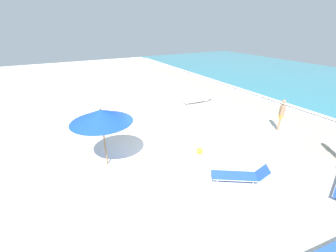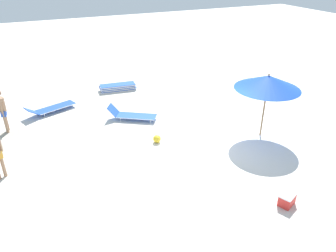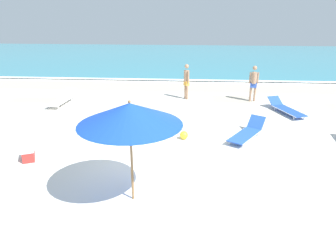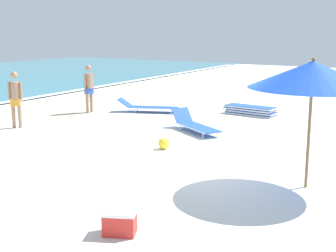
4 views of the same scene
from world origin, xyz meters
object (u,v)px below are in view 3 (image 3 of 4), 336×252
cooler_box (28,155)px  sun_lounger_under_umbrella (247,132)px  beach_ball (184,135)px  sun_lounger_beside_umbrella (62,99)px  beachgoer_shoreline_child (254,81)px  beach_umbrella (130,114)px  beachgoer_wading_adult (187,79)px  sun_lounger_near_water_left (286,109)px

cooler_box → sun_lounger_under_umbrella: bearing=-95.4°
sun_lounger_under_umbrella → beach_ball: size_ratio=6.90×
sun_lounger_under_umbrella → cooler_box: bearing=-129.5°
sun_lounger_beside_umbrella → beachgoer_shoreline_child: bearing=11.0°
beach_ball → beachgoer_shoreline_child: bearing=57.6°
beach_umbrella → beachgoer_wading_adult: 9.42m
sun_lounger_near_water_left → beachgoer_wading_adult: (-4.45, 2.02, 0.79)m
beach_umbrella → sun_lounger_under_umbrella: bearing=50.7°
sun_lounger_beside_umbrella → sun_lounger_near_water_left: sun_lounger_beside_umbrella is taller
sun_lounger_beside_umbrella → beach_umbrella: bearing=-54.1°
cooler_box → sun_lounger_near_water_left: bearing=-83.2°
beachgoer_wading_adult → cooler_box: bearing=-59.4°
sun_lounger_beside_umbrella → beach_ball: sun_lounger_beside_umbrella is taller
beachgoer_wading_adult → beachgoer_shoreline_child: same height
beach_umbrella → sun_lounger_beside_umbrella: beach_umbrella is taller
sun_lounger_near_water_left → sun_lounger_under_umbrella: bearing=-145.5°
sun_lounger_under_umbrella → beach_ball: 2.28m
beachgoer_wading_adult → beachgoer_shoreline_child: bearing=59.5°
beach_umbrella → beach_ball: 4.58m
beachgoer_wading_adult → sun_lounger_beside_umbrella: bearing=-105.3°
sun_lounger_near_water_left → beach_ball: (-4.43, -3.32, -0.06)m
sun_lounger_beside_umbrella → beachgoer_wading_adult: 6.17m
sun_lounger_under_umbrella → beach_umbrella: bearing=-96.8°
beachgoer_shoreline_child → cooler_box: beachgoer_shoreline_child is taller
sun_lounger_near_water_left → beachgoer_shoreline_child: size_ratio=1.30×
sun_lounger_beside_umbrella → beach_ball: (6.02, -4.12, -0.06)m
beach_umbrella → sun_lounger_near_water_left: 9.37m
beach_umbrella → beach_ball: bearing=73.6°
sun_lounger_beside_umbrella → beachgoer_wading_adult: beachgoer_wading_adult is taller
beach_umbrella → beachgoer_wading_adult: size_ratio=1.43×
beachgoer_wading_adult → cooler_box: (-4.71, -7.38, -0.81)m
sun_lounger_beside_umbrella → cooler_box: size_ratio=3.91×
beachgoer_wading_adult → cooler_box: beachgoer_wading_adult is taller
sun_lounger_near_water_left → beachgoer_wading_adult: 4.95m
sun_lounger_under_umbrella → beachgoer_shoreline_child: size_ratio=1.16×
cooler_box → beachgoer_wading_adult: bearing=-56.0°
beach_umbrella → sun_lounger_beside_umbrella: bearing=121.1°
beachgoer_wading_adult → beach_ball: bearing=-26.7°
sun_lounger_beside_umbrella → sun_lounger_under_umbrella: bearing=-20.3°
sun_lounger_under_umbrella → beachgoer_shoreline_child: (1.00, 4.89, 0.78)m
beach_umbrella → beachgoer_shoreline_child: 10.16m
beach_umbrella → beach_ball: (1.15, 3.93, -2.05)m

